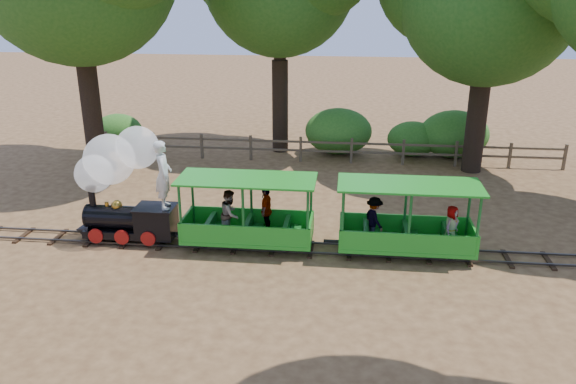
# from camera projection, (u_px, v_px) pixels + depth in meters

# --- Properties ---
(ground) EXTENTS (90.00, 90.00, 0.00)m
(ground) POSITION_uv_depth(u_px,v_px,m) (311.00, 250.00, 14.75)
(ground) COLOR #9F7144
(ground) RESTS_ON ground
(track) EXTENTS (22.00, 1.00, 0.10)m
(track) POSITION_uv_depth(u_px,v_px,m) (311.00, 248.00, 14.73)
(track) COLOR #3F3D3A
(track) RESTS_ON ground
(locomotive) EXTENTS (2.91, 1.33, 3.25)m
(locomotive) POSITION_uv_depth(u_px,v_px,m) (121.00, 177.00, 14.72)
(locomotive) COLOR black
(locomotive) RESTS_ON ground
(carriage_front) EXTENTS (3.54, 1.45, 1.84)m
(carriage_front) POSITION_uv_depth(u_px,v_px,m) (247.00, 219.00, 14.64)
(carriage_front) COLOR #209723
(carriage_front) RESTS_ON track
(carriage_rear) EXTENTS (3.54, 1.45, 1.84)m
(carriage_rear) POSITION_uv_depth(u_px,v_px,m) (404.00, 227.00, 14.24)
(carriage_rear) COLOR #209723
(carriage_rear) RESTS_ON track
(fence) EXTENTS (18.10, 0.10, 1.00)m
(fence) POSITION_uv_depth(u_px,v_px,m) (326.00, 148.00, 22.03)
(fence) COLOR brown
(fence) RESTS_ON ground
(shrub_west) EXTENTS (2.08, 1.60, 1.44)m
(shrub_west) POSITION_uv_depth(u_px,v_px,m) (118.00, 131.00, 24.13)
(shrub_west) COLOR #2D6B1E
(shrub_west) RESTS_ON ground
(shrub_mid_w) EXTENTS (2.74, 2.11, 1.90)m
(shrub_mid_w) POSITION_uv_depth(u_px,v_px,m) (338.00, 131.00, 23.07)
(shrub_mid_w) COLOR #2D6B1E
(shrub_mid_w) RESTS_ON ground
(shrub_mid_e) EXTENTS (2.06, 1.58, 1.43)m
(shrub_mid_e) POSITION_uv_depth(u_px,v_px,m) (413.00, 139.00, 22.83)
(shrub_mid_e) COLOR #2D6B1E
(shrub_mid_e) RESTS_ON ground
(shrub_east) EXTENTS (2.77, 2.13, 1.92)m
(shrub_east) POSITION_uv_depth(u_px,v_px,m) (454.00, 134.00, 22.58)
(shrub_east) COLOR #2D6B1E
(shrub_east) RESTS_ON ground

